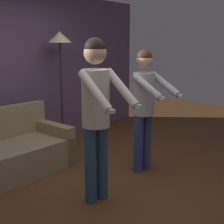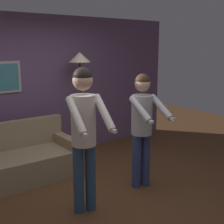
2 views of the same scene
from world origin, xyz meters
name	(u,v)px [view 1 (image 1 of 2)]	position (x,y,z in m)	size (l,w,h in m)	color
ground_plane	(108,187)	(0.00, 0.00, 0.00)	(12.00, 12.00, 0.00)	#57351D
back_wall_assembly	(7,72)	(0.00, 2.07, 1.30)	(6.40, 0.09, 2.60)	#664B6F
torchiere_lamp	(60,48)	(0.79, 1.70, 1.68)	(0.40, 0.40, 1.94)	#332D28
person_standing_left	(97,105)	(-0.32, -0.11, 1.11)	(0.53, 0.70, 1.81)	navy
person_standing_right	(144,100)	(0.72, -0.03, 1.01)	(0.52, 0.70, 1.67)	navy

